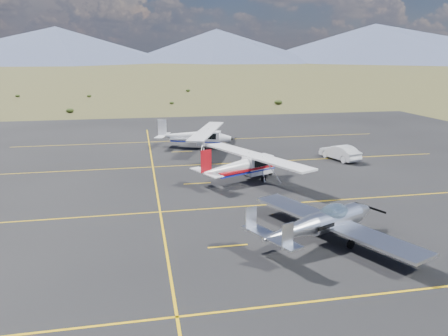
{
  "coord_description": "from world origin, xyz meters",
  "views": [
    {
      "loc": [
        -7.02,
        -22.85,
        9.12
      ],
      "look_at": [
        -1.4,
        5.51,
        1.6
      ],
      "focal_mm": 35.0,
      "sensor_mm": 36.0,
      "label": 1
    }
  ],
  "objects_px": {
    "aircraft_plain": "(196,136)",
    "aircraft_cessna": "(244,165)",
    "sedan": "(340,152)",
    "aircraft_low_wing": "(323,222)"
  },
  "relations": [
    {
      "from": "aircraft_cessna",
      "to": "aircraft_low_wing",
      "type": "bearing_deg",
      "value": -108.5
    },
    {
      "from": "aircraft_low_wing",
      "to": "aircraft_plain",
      "type": "bearing_deg",
      "value": 73.52
    },
    {
      "from": "aircraft_plain",
      "to": "sedan",
      "type": "distance_m",
      "value": 14.07
    },
    {
      "from": "aircraft_plain",
      "to": "sedan",
      "type": "bearing_deg",
      "value": -11.85
    },
    {
      "from": "aircraft_plain",
      "to": "aircraft_cessna",
      "type": "bearing_deg",
      "value": -60.98
    },
    {
      "from": "aircraft_low_wing",
      "to": "sedan",
      "type": "height_order",
      "value": "aircraft_low_wing"
    },
    {
      "from": "aircraft_low_wing",
      "to": "aircraft_plain",
      "type": "relative_size",
      "value": 0.9
    },
    {
      "from": "aircraft_cessna",
      "to": "aircraft_plain",
      "type": "bearing_deg",
      "value": 74.38
    },
    {
      "from": "aircraft_cessna",
      "to": "sedan",
      "type": "relative_size",
      "value": 2.59
    },
    {
      "from": "sedan",
      "to": "aircraft_low_wing",
      "type": "bearing_deg",
      "value": 45.42
    }
  ]
}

